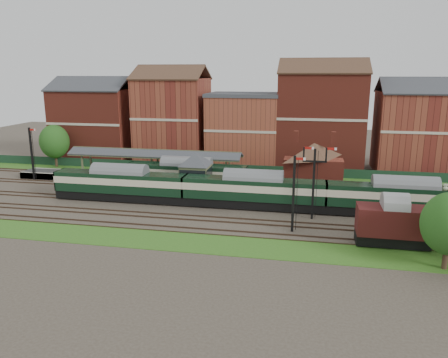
% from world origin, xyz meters
% --- Properties ---
extents(ground, '(160.00, 160.00, 0.00)m').
position_xyz_m(ground, '(0.00, 0.00, 0.00)').
color(ground, '#473D33').
rests_on(ground, ground).
extents(grass_back, '(90.00, 4.50, 0.06)m').
position_xyz_m(grass_back, '(0.00, 16.00, 0.03)').
color(grass_back, '#2D6619').
rests_on(grass_back, ground).
extents(grass_front, '(90.00, 5.00, 0.06)m').
position_xyz_m(grass_front, '(0.00, -12.00, 0.03)').
color(grass_front, '#2D6619').
rests_on(grass_front, ground).
extents(fence, '(90.00, 0.12, 1.50)m').
position_xyz_m(fence, '(0.00, 18.00, 0.75)').
color(fence, '#193823').
rests_on(fence, ground).
extents(platform, '(55.00, 3.40, 1.00)m').
position_xyz_m(platform, '(-5.00, 9.75, 0.50)').
color(platform, '#2D2D2D').
rests_on(platform, ground).
extents(signal_box, '(5.40, 5.40, 6.00)m').
position_xyz_m(signal_box, '(-3.00, 3.25, 3.19)').
color(signal_box, '#697B58').
rests_on(signal_box, ground).
extents(brick_hut, '(3.20, 2.64, 2.94)m').
position_xyz_m(brick_hut, '(5.00, 3.25, 1.20)').
color(brick_hut, maroon).
rests_on(brick_hut, ground).
extents(station_building, '(8.10, 8.10, 5.90)m').
position_xyz_m(station_building, '(12.00, 9.75, 3.96)').
color(station_building, maroon).
rests_on(station_building, platform).
extents(canopy, '(26.00, 3.89, 4.08)m').
position_xyz_m(canopy, '(-11.00, 9.75, 4.58)').
color(canopy, '#4B5434').
rests_on(canopy, platform).
extents(semaphore_bracket, '(3.60, 0.25, 8.18)m').
position_xyz_m(semaphore_bracket, '(12.04, -2.50, 4.63)').
color(semaphore_bracket, black).
rests_on(semaphore_bracket, ground).
extents(semaphore_platform_end, '(1.23, 0.25, 8.00)m').
position_xyz_m(semaphore_platform_end, '(-29.98, 8.00, 4.16)').
color(semaphore_platform_end, black).
rests_on(semaphore_platform_end, ground).
extents(semaphore_siding, '(1.23, 0.25, 8.00)m').
position_xyz_m(semaphore_siding, '(10.02, -7.00, 4.16)').
color(semaphore_siding, black).
rests_on(semaphore_siding, ground).
extents(town_backdrop, '(69.00, 10.00, 16.00)m').
position_xyz_m(town_backdrop, '(-0.18, 25.00, 7.00)').
color(town_backdrop, maroon).
rests_on(town_backdrop, ground).
extents(dmu_train, '(51.24, 2.70, 3.94)m').
position_xyz_m(dmu_train, '(4.99, 0.00, 2.31)').
color(dmu_train, black).
rests_on(dmu_train, ground).
extents(platform_railcar, '(16.87, 2.66, 3.88)m').
position_xyz_m(platform_railcar, '(-5.15, 6.50, 2.28)').
color(platform_railcar, black).
rests_on(platform_railcar, ground).
extents(goods_van_a, '(6.65, 2.88, 4.04)m').
position_xyz_m(goods_van_a, '(19.44, -9.00, 2.28)').
color(goods_van_a, black).
rests_on(goods_van_a, ground).
extents(tree_back, '(5.02, 5.02, 7.34)m').
position_xyz_m(tree_back, '(-31.84, 17.10, 4.44)').
color(tree_back, '#382619').
rests_on(tree_back, ground).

